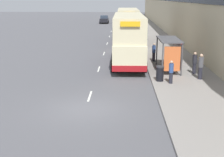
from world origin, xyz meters
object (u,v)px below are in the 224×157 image
pedestrian_3 (201,66)px  pedestrian_at_shelter (154,52)px  bus_shelter (172,49)px  pedestrian_1 (195,63)px  pedestrian_2 (181,51)px  pedestrian_4 (171,72)px  car_0 (122,25)px  double_decker_bus_ahead (128,25)px  car_1 (104,19)px  litter_bin (160,73)px  double_decker_bus_near (128,38)px

pedestrian_3 → pedestrian_at_shelter: bearing=113.1°
bus_shelter → pedestrian_1: 2.11m
pedestrian_2 → pedestrian_4: 7.91m
pedestrian_at_shelter → pedestrian_4: pedestrian_at_shelter is taller
bus_shelter → car_0: (-3.91, 32.91, -0.99)m
pedestrian_at_shelter → pedestrian_1: pedestrian_1 is taller
double_decker_bus_ahead → pedestrian_2: (4.62, -12.79, -1.21)m
car_1 → litter_bin: (6.74, -50.46, -0.21)m
double_decker_bus_near → litter_bin: bearing=-71.9°
car_1 → pedestrian_4: size_ratio=2.63×
car_1 → pedestrian_3: (9.66, -49.86, 0.19)m
double_decker_bus_near → litter_bin: double_decker_bus_near is taller
pedestrian_at_shelter → car_1: bearing=99.1°
bus_shelter → pedestrian_at_shelter: (-0.99, 3.70, -0.90)m
car_0 → car_1: bearing=105.8°
bus_shelter → pedestrian_2: bus_shelter is taller
bus_shelter → car_1: 47.95m
pedestrian_4 → litter_bin: (-0.67, 0.59, -0.27)m
litter_bin → double_decker_bus_ahead: bearing=95.5°
pedestrian_1 → pedestrian_2: bearing=91.6°
pedestrian_at_shelter → double_decker_bus_near: bearing=-167.1°
double_decker_bus_ahead → pedestrian_2: bearing=-70.1°
pedestrian_1 → car_0: bearing=99.2°
car_0 → pedestrian_1: (5.52, -33.94, 0.11)m
double_decker_bus_ahead → pedestrian_1: (4.76, -17.70, -1.29)m
car_0 → pedestrian_at_shelter: (2.92, -29.21, 0.09)m
double_decker_bus_near → pedestrian_3: (4.99, -5.75, -1.22)m
pedestrian_4 → pedestrian_2: bearing=75.1°
pedestrian_2 → pedestrian_3: size_ratio=1.01×
pedestrian_at_shelter → pedestrian_4: size_ratio=1.05×
bus_shelter → litter_bin: size_ratio=4.00×
pedestrian_3 → pedestrian_4: 2.55m
car_1 → litter_bin: size_ratio=3.92×
pedestrian_1 → pedestrian_2: size_ratio=0.91×
double_decker_bus_ahead → car_1: double_decker_bus_ahead is taller
pedestrian_3 → pedestrian_2: bearing=91.9°
double_decker_bus_near → pedestrian_2: (4.78, 0.70, -1.21)m
litter_bin → car_0: bearing=94.3°
bus_shelter → litter_bin: bus_shelter is taller
pedestrian_at_shelter → pedestrian_1: 5.40m
double_decker_bus_ahead → car_1: 31.03m
pedestrian_2 → litter_bin: size_ratio=1.74×
bus_shelter → pedestrian_4: size_ratio=2.68×
pedestrian_2 → pedestrian_3: 6.46m
double_decker_bus_ahead → pedestrian_2: size_ratio=5.59×
double_decker_bus_near → pedestrian_2: size_ratio=5.72×
bus_shelter → car_1: (-7.96, 47.28, -1.00)m
double_decker_bus_near → pedestrian_3: double_decker_bus_near is taller
pedestrian_at_shelter → pedestrian_2: (2.46, 0.17, 0.10)m
pedestrian_4 → pedestrian_3: bearing=27.9°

